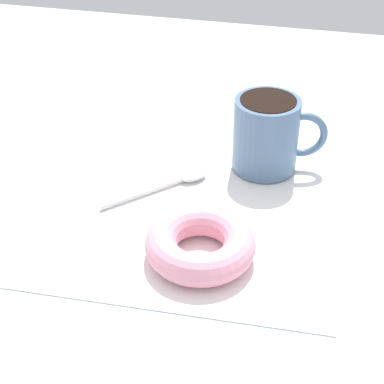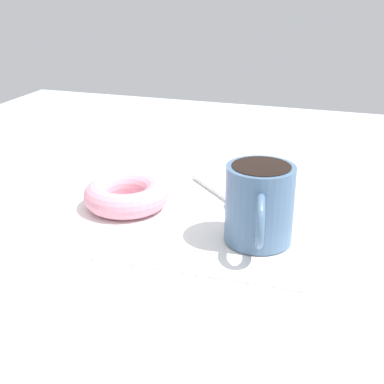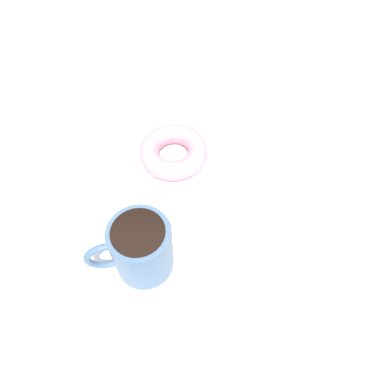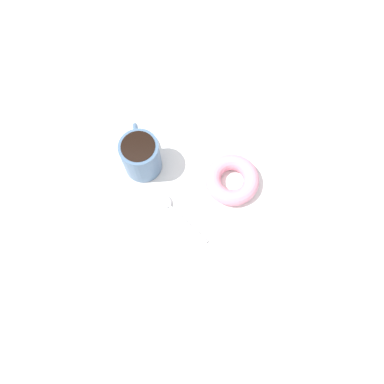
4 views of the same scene
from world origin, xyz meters
The scene contains 5 objects.
ground_plane centered at (0.00, 0.00, -1.00)cm, with size 120.00×120.00×2.00cm, color #B2BCC6.
napkin centered at (0.01, 1.45, 0.15)cm, with size 32.45×32.45×0.30cm, color white.
coffee_cup centered at (6.89, 11.67, 4.97)cm, with size 11.17×7.77×9.06cm.
donut centered at (2.76, -6.70, 1.92)cm, with size 11.11×11.11×3.24cm, color pink.
spoon centered at (-2.69, 5.66, 0.70)cm, with size 10.85×10.90×0.90cm.
Camera 4 is at (-25.19, 1.51, 72.60)cm, focal length 35.00 mm.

